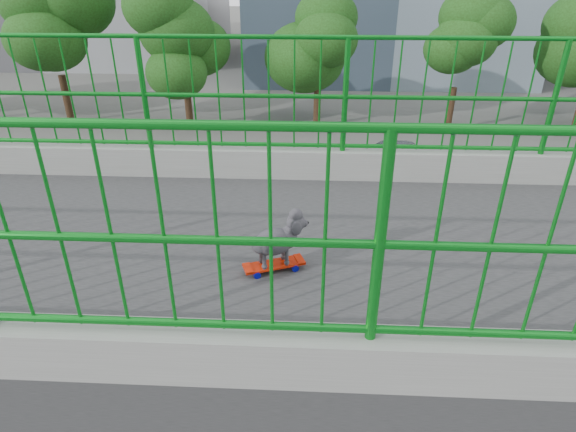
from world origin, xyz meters
The scene contains 8 objects.
road centered at (-13.00, 0.00, 0.01)m, with size 18.00×90.00×0.02m, color black.
street_trees centered at (-26.03, 1.06, 4.72)m, with size 5.30×60.40×7.26m.
skateboard centered at (0.38, 3.43, 7.04)m, with size 0.28×0.46×0.06m.
poodle centered at (0.38, 3.45, 7.26)m, with size 0.28×0.43×0.38m.
car_0 centered at (-6.00, 7.42, 0.80)m, with size 1.88×4.68×1.59m, color white.
car_1 centered at (-9.20, 11.80, 0.76)m, with size 1.61×4.63×1.52m, color black.
car_3 centered at (-15.60, 4.12, 0.78)m, with size 2.19×5.39×1.56m, color white.
car_4 centered at (-18.80, 8.25, 0.80)m, with size 1.89×4.69×1.60m, color #A4A4A9.
Camera 1 is at (3.29, 3.68, 8.98)m, focal length 29.75 mm.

